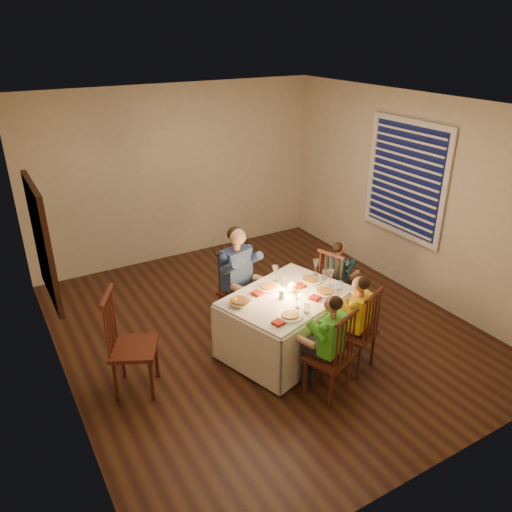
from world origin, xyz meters
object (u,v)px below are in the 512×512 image
chair_end (334,318)px  child_teal (334,318)px  chair_extra (139,388)px  chair_adult (239,324)px  serving_bowl (239,303)px  chair_near_left (325,392)px  chair_near_right (352,366)px  dining_table (286,311)px  child_yellow (352,366)px  adult (239,324)px  child_green (325,392)px

chair_end → child_teal: (0.00, 0.00, 0.00)m
chair_end → chair_extra: (-2.54, -0.05, 0.00)m
chair_adult → serving_bowl: size_ratio=4.31×
chair_near_left → serving_bowl: (-0.49, 0.87, 0.73)m
chair_near_right → child_teal: size_ratio=0.92×
chair_extra → dining_table: bearing=-69.8°
child_yellow → serving_bowl: bearing=-56.3°
chair_extra → adult: size_ratio=0.87×
chair_extra → child_green: child_green is taller
chair_end → serving_bowl: (-1.44, -0.17, 0.73)m
chair_adult → adult: 0.00m
chair_near_right → chair_extra: chair_extra is taller
dining_table → chair_near_left: bearing=-110.5°
chair_adult → child_green: (0.15, -1.53, 0.00)m
chair_near_left → chair_end: same height
chair_near_left → chair_near_right: (0.50, 0.19, 0.00)m
chair_adult → chair_near_left: size_ratio=1.00×
chair_near_right → adult: bearing=-85.8°
chair_adult → child_green: bearing=-97.6°
adult → child_teal: (1.10, -0.48, 0.00)m
serving_bowl → chair_near_left: bearing=-60.6°
child_green → child_yellow: child_green is taller
adult → child_yellow: adult is taller
chair_adult → serving_bowl: bearing=-130.6°
dining_table → chair_adult: 0.91m
child_green → serving_bowl: (-0.49, 0.87, 0.73)m
chair_near_left → child_yellow: child_yellow is taller
child_green → chair_extra: bearing=-51.9°
chair_end → child_yellow: (-0.44, -0.86, 0.00)m
chair_extra → adult: adult is taller
chair_adult → chair_end: size_ratio=1.00×
chair_extra → child_yellow: chair_extra is taller
child_yellow → child_teal: bearing=-139.2°
chair_end → child_green: 1.41m
chair_end → adult: size_ratio=0.75×
serving_bowl → dining_table: bearing=-7.8°
dining_table → chair_extra: 1.72m
adult → chair_end: bearing=-37.2°
child_green → child_yellow: (0.50, 0.19, 0.00)m
dining_table → chair_adult: size_ratio=1.65×
chair_extra → child_yellow: 2.24m
chair_adult → chair_extra: chair_extra is taller
chair_end → serving_bowl: 1.62m
chair_extra → child_green: 1.88m
chair_adult → dining_table: bearing=-88.2°
chair_near_left → dining_table: bearing=-113.1°
chair_near_right → child_green: (-0.50, -0.19, 0.00)m
dining_table → chair_adult: bearing=87.8°
chair_adult → child_teal: bearing=-37.2°
chair_extra → serving_bowl: serving_bowl is taller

